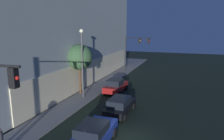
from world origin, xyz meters
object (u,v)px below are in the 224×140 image
at_px(modern_building, 13,13).
at_px(car_black, 120,105).
at_px(pedestrian_waiting, 0,139).
at_px(car_red, 116,86).
at_px(car_blue, 94,134).
at_px(sidewalk_tree, 80,57).
at_px(street_lamp_sidewalk, 82,55).
at_px(traffic_light_far_corner, 135,46).

distance_m(modern_building, car_black, 25.02).
bearing_deg(pedestrian_waiting, car_red, -8.65).
height_order(modern_building, car_black, modern_building).
bearing_deg(car_blue, sidewalk_tree, 33.72).
bearing_deg(sidewalk_tree, street_lamp_sidewalk, -139.17).
xyz_separation_m(modern_building, car_black, (-8.99, -21.31, -9.53)).
bearing_deg(modern_building, pedestrian_waiting, -136.99).
height_order(street_lamp_sidewalk, car_blue, street_lamp_sidewalk).
height_order(traffic_light_far_corner, pedestrian_waiting, traffic_light_far_corner).
distance_m(car_black, car_red, 6.66).
bearing_deg(car_blue, pedestrian_waiting, 121.94).
bearing_deg(street_lamp_sidewalk, car_red, -37.25).
bearing_deg(car_black, car_blue, -179.91).
xyz_separation_m(sidewalk_tree, car_blue, (-9.40, -6.27, -3.71)).
distance_m(modern_building, sidewalk_tree, 16.95).
bearing_deg(car_red, pedestrian_waiting, 171.35).
relative_size(street_lamp_sidewalk, sidewalk_tree, 1.29).
relative_size(modern_building, car_black, 7.45).
xyz_separation_m(sidewalk_tree, car_red, (2.38, -3.68, -3.74)).
height_order(car_black, car_red, car_red).
relative_size(car_blue, car_black, 1.03).
height_order(street_lamp_sidewalk, sidewalk_tree, street_lamp_sidewalk).
distance_m(traffic_light_far_corner, car_black, 18.95).
relative_size(modern_building, pedestrian_waiting, 19.03).
distance_m(traffic_light_far_corner, street_lamp_sidewalk, 15.77).
bearing_deg(car_black, pedestrian_waiting, 150.84).
height_order(modern_building, car_blue, modern_building).
bearing_deg(traffic_light_far_corner, car_red, -176.94).
distance_m(modern_building, traffic_light_far_corner, 21.04).
relative_size(car_black, car_red, 1.02).
relative_size(car_blue, car_red, 1.05).
relative_size(pedestrian_waiting, car_red, 0.40).
distance_m(pedestrian_waiting, car_blue, 5.72).
bearing_deg(car_black, street_lamp_sidewalk, 63.74).
relative_size(traffic_light_far_corner, pedestrian_waiting, 3.73).
xyz_separation_m(pedestrian_waiting, car_blue, (3.02, -4.85, -0.33)).
height_order(sidewalk_tree, car_red, sidewalk_tree).
height_order(modern_building, car_red, modern_building).
xyz_separation_m(sidewalk_tree, car_black, (-3.75, -6.26, -3.75)).
relative_size(sidewalk_tree, car_blue, 1.30).
xyz_separation_m(modern_building, traffic_light_far_corner, (9.25, -18.08, -5.51)).
height_order(sidewalk_tree, car_black, sidewalk_tree).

